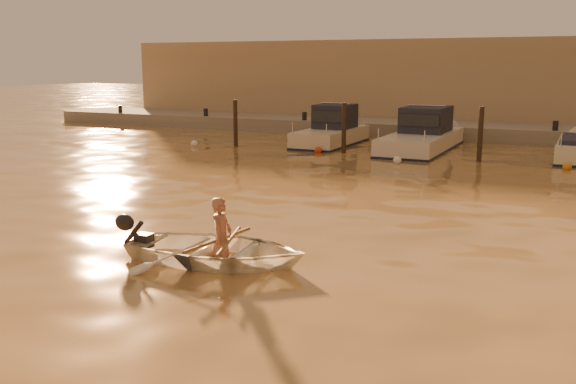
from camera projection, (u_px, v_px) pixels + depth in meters
The scene contains 17 objects.
ground_plane at pixel (360, 269), 11.26m from camera, with size 160.00×160.00×0.00m, color olive.
dinghy at pixel (217, 250), 11.60m from camera, with size 2.38×3.33×0.69m, color white.
person at pixel (222, 238), 11.52m from camera, with size 0.55×0.36×1.50m, color #A16550.
outboard_motor at pixel (143, 240), 12.03m from camera, with size 0.90×0.40×0.70m, color black, non-canonical shape.
oar_port at pixel (229, 241), 11.48m from camera, with size 0.06×0.06×2.10m, color brown.
oar_starboard at pixel (219, 240), 11.54m from camera, with size 0.06×0.06×2.10m, color olive.
moored_boat_1 at pixel (331, 131), 28.22m from camera, with size 1.89×5.75×1.75m, color beige, non-canonical shape.
moored_boat_2 at pixel (422, 135), 26.51m from camera, with size 2.19×7.37×1.75m, color silver, non-canonical shape.
piling_0 at pixel (235, 125), 27.72m from camera, with size 0.18×0.18×2.20m, color #2D2319.
piling_1 at pixel (344, 130), 25.61m from camera, with size 0.18×0.18×2.20m, color #2D2319.
piling_2 at pixel (480, 137), 23.37m from camera, with size 0.18×0.18×2.20m, color #2D2319.
fender_a at pixel (194, 144), 27.83m from camera, with size 0.30×0.30×0.30m, color white.
fender_b at pixel (318, 150), 25.78m from camera, with size 0.30×0.30×0.30m, color red.
fender_c at pixel (397, 160), 23.09m from camera, with size 0.30×0.30×0.30m, color white.
fender_d at pixel (567, 167), 21.67m from camera, with size 0.30×0.30×0.30m, color orange.
quay at pixel (511, 136), 30.25m from camera, with size 52.00×4.00×1.00m, color gray.
waterfront_building at pixel (526, 85), 34.67m from camera, with size 46.00×7.00×4.80m, color #9E8466.
Camera 1 is at (3.50, -10.26, 3.54)m, focal length 40.00 mm.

